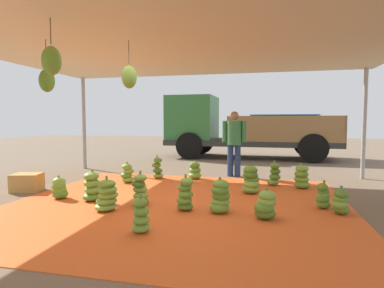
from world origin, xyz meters
The scene contains 22 objects.
ground_plane centered at (0.00, 3.00, 0.00)m, with size 40.00×40.00×0.00m, color brown.
tarp_orange centered at (0.00, 0.00, 0.01)m, with size 5.69×5.28×0.01m, color #E05B23.
tent_canopy centered at (-0.02, -0.10, 2.67)m, with size 8.00×7.00×2.76m.
banana_bunch_0 centered at (0.23, -0.38, 0.26)m, with size 0.35×0.34×0.58m.
banana_bunch_1 centered at (-1.61, 1.50, 0.21)m, with size 0.41×0.37×0.49m.
banana_bunch_2 centered at (2.56, -0.06, 0.20)m, with size 0.35×0.36×0.44m.
banana_bunch_3 centered at (0.78, -0.35, 0.25)m, with size 0.43×0.46×0.55m.
banana_bunch_4 centered at (1.66, 1.93, 0.24)m, with size 0.38×0.34×0.55m.
banana_bunch_5 centered at (2.21, 1.77, 0.24)m, with size 0.46×0.46×0.53m.
banana_bunch_6 centered at (1.19, 1.07, 0.26)m, with size 0.44×0.44×0.57m.
banana_bunch_7 centered at (-1.53, -0.14, 0.25)m, with size 0.38×0.38×0.55m.
banana_bunch_8 centered at (-0.08, -1.46, 0.22)m, with size 0.33×0.33×0.50m.
banana_bunch_9 centered at (2.37, 0.25, 0.20)m, with size 0.32×0.34×0.45m.
banana_bunch_10 centered at (-0.21, 2.32, 0.20)m, with size 0.40×0.43×0.45m.
banana_bunch_11 centered at (-1.12, 2.18, 0.25)m, with size 0.33×0.35×0.57m.
banana_bunch_12 centered at (-0.97, -0.66, 0.24)m, with size 0.46×0.46×0.55m.
banana_bunch_13 centered at (-2.20, -0.14, 0.19)m, with size 0.37×0.37×0.43m.
banana_bunch_14 centered at (-0.59, -0.23, 0.25)m, with size 0.38×0.38×0.58m.
banana_bunch_15 centered at (1.46, -0.54, 0.21)m, with size 0.36×0.38×0.45m.
cargo_truck_main centered at (0.58, 7.23, 1.17)m, with size 6.43×2.44×2.40m.
worker_0 centered at (0.68, 2.95, 0.97)m, with size 0.61×0.37×1.67m.
crate_0 centered at (-3.24, 0.28, 0.18)m, with size 0.54×0.42×0.36m, color #B78947.
Camera 1 is at (1.42, -5.10, 1.42)m, focal length 29.43 mm.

